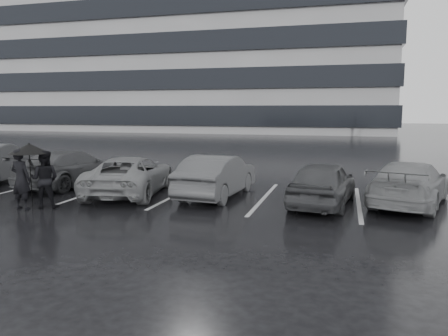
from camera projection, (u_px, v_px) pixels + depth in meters
name	position (u px, v px, depth m)	size (l,w,h in m)	color
ground	(224.00, 216.00, 11.25)	(160.00, 160.00, 0.00)	black
office_building	(164.00, 25.00, 60.98)	(61.00, 26.00, 29.00)	gray
car_main	(323.00, 183.00, 12.37)	(1.51, 3.76, 1.28)	black
car_west_a	(217.00, 176.00, 13.65)	(1.39, 3.99, 1.31)	#28282A
car_west_b	(130.00, 175.00, 14.03)	(2.03, 4.41, 1.23)	#535456
car_west_c	(71.00, 168.00, 15.53)	(1.79, 4.41, 1.28)	black
car_east	(410.00, 183.00, 12.42)	(1.76, 4.33, 1.26)	#535456
pedestrian_left	(21.00, 179.00, 11.88)	(0.61, 0.40, 1.66)	black
pedestrian_right	(45.00, 179.00, 12.09)	(0.78, 0.61, 1.60)	black
umbrella	(29.00, 149.00, 11.96)	(1.07, 1.07, 1.82)	black
stall_stripes	(221.00, 196.00, 13.85)	(19.72, 5.00, 0.00)	#ABABAE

